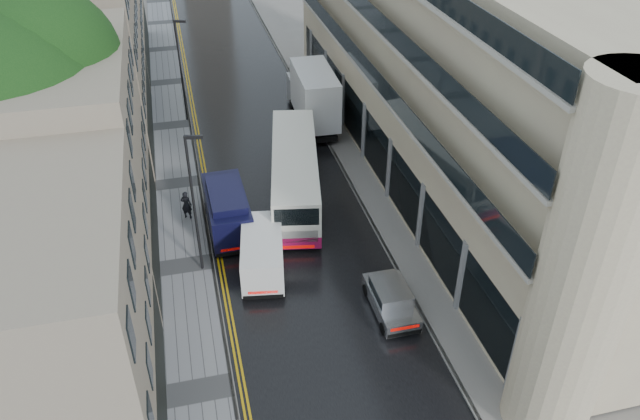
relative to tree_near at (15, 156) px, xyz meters
name	(u,v)px	position (x,y,z in m)	size (l,w,h in m)	color
road	(271,173)	(12.50, 7.50, -6.94)	(9.00, 85.00, 0.02)	black
left_sidewalk	(178,184)	(6.65, 7.50, -6.89)	(2.70, 85.00, 0.12)	gray
right_sidewalk	(352,162)	(17.90, 7.50, -6.89)	(1.80, 85.00, 0.12)	slate
old_shop_row	(101,84)	(3.05, 10.00, -0.95)	(4.50, 56.00, 12.00)	gray
modern_block	(442,62)	(22.80, 6.00, 0.05)	(8.00, 40.00, 14.00)	beige
tree_near	(15,156)	(0.00, 0.00, 0.00)	(10.56, 10.56, 13.89)	black
tree_far	(56,66)	(0.30, 13.00, -0.72)	(9.24, 9.24, 12.46)	black
cream_bus	(274,204)	(11.70, 1.54, -5.39)	(2.56, 11.26, 3.07)	white
white_lorry	(302,108)	(15.53, 11.91, -4.75)	(2.48, 8.28, 4.35)	white
silver_hatchback	(384,321)	(14.96, -7.70, -6.21)	(1.67, 3.82, 1.43)	#A9AAAE
white_van	(243,276)	(9.23, -3.55, -5.85)	(2.03, 4.73, 2.14)	white
navy_van	(213,231)	(8.20, 0.12, -5.56)	(2.14, 5.34, 2.72)	black
pedestrian	(186,205)	(7.01, 3.53, -5.96)	(0.63, 0.41, 1.72)	black
lamp_post_near	(194,207)	(7.41, -1.25, -3.07)	(0.85, 0.19, 7.51)	black
lamp_post_far	(181,72)	(7.80, 16.48, -3.16)	(0.82, 0.18, 7.33)	black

